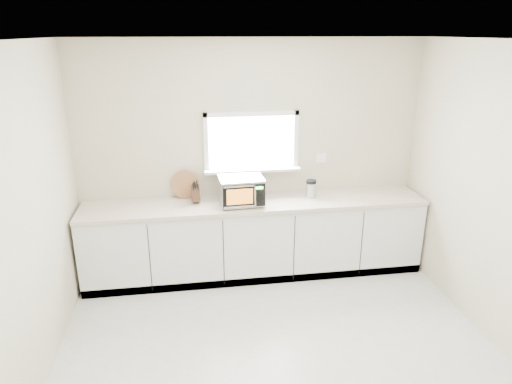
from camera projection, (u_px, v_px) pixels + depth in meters
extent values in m
plane|color=beige|center=(285.00, 369.00, 3.94)|extent=(4.00, 4.00, 0.00)
cube|color=#B6AB91|center=(251.00, 158.00, 5.35)|extent=(4.00, 0.02, 2.70)
cube|color=white|center=(251.00, 142.00, 5.27)|extent=(1.00, 0.02, 0.60)
cube|color=white|center=(252.00, 170.00, 5.32)|extent=(1.12, 0.16, 0.03)
cube|color=white|center=(252.00, 114.00, 5.15)|extent=(1.10, 0.04, 0.05)
cube|color=white|center=(252.00, 169.00, 5.37)|extent=(1.10, 0.04, 0.05)
cube|color=white|center=(206.00, 144.00, 5.18)|extent=(0.05, 0.04, 0.70)
cube|color=white|center=(296.00, 140.00, 5.33)|extent=(0.05, 0.04, 0.70)
cube|color=white|center=(321.00, 158.00, 5.47)|extent=(0.12, 0.01, 0.12)
cube|color=silver|center=(255.00, 239.00, 5.38)|extent=(3.92, 0.60, 0.88)
cube|color=beige|center=(255.00, 203.00, 5.21)|extent=(3.92, 0.64, 0.04)
cylinder|color=black|center=(225.00, 209.00, 4.96)|extent=(0.02, 0.02, 0.01)
cylinder|color=black|center=(222.00, 200.00, 5.23)|extent=(0.02, 0.02, 0.01)
cylinder|color=black|center=(262.00, 207.00, 5.04)|extent=(0.02, 0.02, 0.01)
cylinder|color=black|center=(256.00, 198.00, 5.31)|extent=(0.02, 0.02, 0.01)
cube|color=#ABAEB2|center=(241.00, 191.00, 5.08)|extent=(0.50, 0.39, 0.29)
cube|color=black|center=(244.00, 196.00, 4.91)|extent=(0.46, 0.03, 0.26)
cube|color=orange|center=(240.00, 197.00, 4.89)|extent=(0.29, 0.02, 0.17)
cylinder|color=silver|center=(255.00, 196.00, 4.91)|extent=(0.02, 0.02, 0.23)
cube|color=black|center=(259.00, 195.00, 4.93)|extent=(0.12, 0.01, 0.25)
cube|color=#19FF33|center=(259.00, 188.00, 4.90)|extent=(0.08, 0.01, 0.03)
cube|color=silver|center=(241.00, 178.00, 5.03)|extent=(0.50, 0.39, 0.01)
cube|color=#492C1A|center=(195.00, 193.00, 5.15)|extent=(0.10, 0.19, 0.22)
cube|color=black|center=(193.00, 187.00, 5.07)|extent=(0.01, 0.04, 0.08)
cube|color=black|center=(195.00, 186.00, 5.08)|extent=(0.01, 0.04, 0.08)
cube|color=black|center=(198.00, 187.00, 5.09)|extent=(0.01, 0.04, 0.08)
cube|color=black|center=(194.00, 184.00, 5.07)|extent=(0.01, 0.04, 0.08)
cube|color=black|center=(197.00, 184.00, 5.07)|extent=(0.01, 0.04, 0.08)
cylinder|color=#955D39|center=(185.00, 185.00, 5.27)|extent=(0.32, 0.08, 0.32)
cylinder|color=#ABAEB2|center=(311.00, 190.00, 5.32)|extent=(0.15, 0.15, 0.17)
cylinder|color=black|center=(311.00, 181.00, 5.29)|extent=(0.15, 0.15, 0.04)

